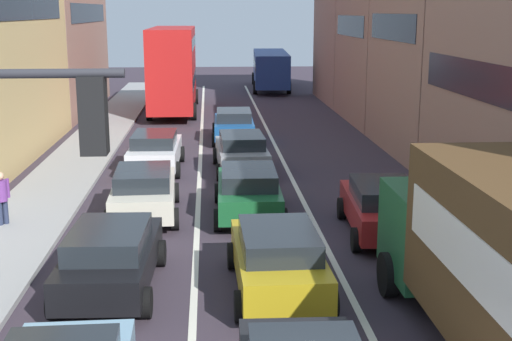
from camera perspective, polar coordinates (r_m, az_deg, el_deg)
The scene contains 16 objects.
sidewalk_left at distance 28.40m, azimuth -14.75°, elevation 0.40°, with size 2.60×64.00×0.14m, color #949494.
lane_stripe_left at distance 27.91m, azimuth -4.61°, elevation 0.44°, with size 0.16×60.00×0.01m, color silver.
lane_stripe_right at distance 28.07m, azimuth 2.35°, elevation 0.54°, with size 0.16×60.00×0.01m, color silver.
building_row_right at distance 32.59m, azimuth 16.55°, elevation 11.29°, with size 7.20×43.90×13.67m.
removalist_box_truck at distance 12.71m, azimuth 19.70°, elevation -6.50°, with size 2.73×7.71×3.58m.
sedan_centre_lane_second at distance 15.26m, azimuth 1.80°, elevation -7.15°, with size 2.13×4.33×1.49m.
wagon_left_lane_second at distance 15.64m, azimuth -11.81°, elevation -6.91°, with size 2.19×4.36×1.49m.
hatchback_centre_lane_third at distance 20.78m, azimuth -0.62°, elevation -1.65°, with size 2.13×4.33×1.49m.
sedan_left_lane_third at distance 21.02m, azimuth -9.17°, elevation -1.65°, with size 2.20×4.37×1.49m.
coupe_centre_lane_fourth at distance 26.56m, azimuth -1.19°, elevation 1.58°, with size 2.18×4.36×1.49m.
sedan_left_lane_fourth at distance 27.08m, azimuth -8.27°, elevation 1.67°, with size 2.13×4.34×1.49m.
sedan_centre_lane_fifth at distance 32.95m, azimuth -1.83°, elevation 3.81°, with size 2.12×4.33×1.49m.
sedan_right_lane_behind_truck at distance 19.40m, azimuth 10.34°, elevation -2.94°, with size 2.28×4.40×1.49m.
bus_mid_queue_primary at distance 42.42m, azimuth -6.81°, elevation 8.54°, with size 2.80×10.50×5.06m.
bus_far_queue_secondary at distance 54.89m, azimuth 1.19°, elevation 8.50°, with size 3.20×10.61×2.90m.
pedestrian_mid_sidewalk at distance 20.80m, azimuth -20.16°, elevation -2.03°, with size 0.40×0.42×1.66m.
Camera 1 is at (-1.32, -7.24, 6.04)m, focal length 48.79 mm.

